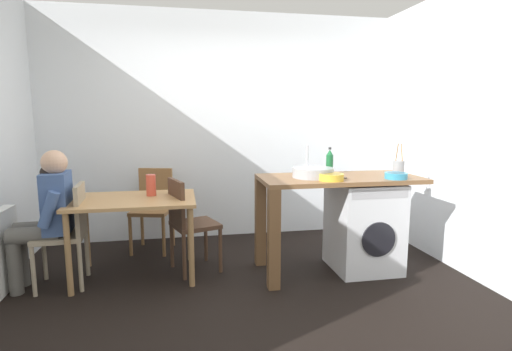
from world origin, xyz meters
TOP-DOWN VIEW (x-y plane):
  - ground_plane at (0.00, 0.00)m, footprint 5.46×5.46m
  - wall_back at (0.00, 1.75)m, footprint 4.60×0.10m
  - wall_counter_side at (2.15, 0.00)m, footprint 0.10×3.80m
  - dining_table at (-0.94, 0.57)m, footprint 1.10×0.76m
  - chair_person_seat at (-1.48, 0.48)m, footprint 0.43×0.43m
  - chair_opposite at (-0.46, 0.60)m, footprint 0.51×0.51m
  - chair_spare_by_wall at (-0.82, 1.35)m, footprint 0.49×0.49m
  - seated_person at (-1.64, 0.47)m, footprint 0.51×0.52m
  - kitchen_counter at (0.74, 0.35)m, footprint 1.50×0.68m
  - washing_machine at (1.22, 0.35)m, footprint 0.60×0.61m
  - sink_basin at (0.69, 0.35)m, footprint 0.38×0.38m
  - tap at (0.69, 0.53)m, footprint 0.02×0.02m
  - bottle_tall_green at (0.92, 0.53)m, footprint 0.07×0.07m
  - mixing_bowl at (0.80, 0.15)m, footprint 0.22×0.22m
  - utensil_crock at (1.59, 0.40)m, footprint 0.11×0.11m
  - colander at (1.41, 0.13)m, footprint 0.20×0.20m
  - vase at (-0.79, 0.67)m, footprint 0.09×0.09m
  - scissors at (0.91, 0.25)m, footprint 0.15×0.06m

SIDE VIEW (x-z plane):
  - ground_plane at x=0.00m, z-range 0.00..0.00m
  - washing_machine at x=1.22m, z-range 0.00..0.86m
  - chair_person_seat at x=-1.48m, z-range 0.06..0.96m
  - chair_opposite at x=-0.46m, z-range 0.06..0.96m
  - chair_spare_by_wall at x=-0.82m, z-range 0.06..0.96m
  - dining_table at x=-0.94m, z-range 0.27..1.01m
  - seated_person at x=-1.64m, z-range 0.07..1.27m
  - kitchen_counter at x=0.74m, z-range 0.30..1.22m
  - vase at x=-0.79m, z-range 0.74..0.94m
  - scissors at x=0.91m, z-range 0.92..0.93m
  - colander at x=1.41m, z-range 0.92..0.98m
  - mixing_bowl at x=0.80m, z-range 0.92..0.98m
  - sink_basin at x=0.69m, z-range 0.92..1.01m
  - utensil_crock at x=1.59m, z-range 0.84..1.14m
  - bottle_tall_green at x=0.92m, z-range 0.91..1.17m
  - tap at x=0.69m, z-range 0.92..1.20m
  - wall_back at x=0.00m, z-range 0.00..2.70m
  - wall_counter_side at x=2.15m, z-range 0.00..2.70m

